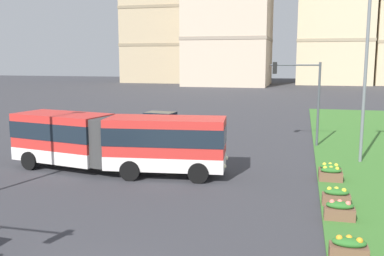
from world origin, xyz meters
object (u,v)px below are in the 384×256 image
at_px(flower_planter_4, 330,170).
at_px(flower_planter_5, 331,174).
at_px(flower_planter_2, 340,210).
at_px(flower_planter_1, 349,248).
at_px(apartment_tower_centre, 335,0).
at_px(articulated_bus, 116,141).
at_px(streetlight_median, 366,68).
at_px(flower_planter_3, 336,197).
at_px(car_navy_sedan, 162,122).
at_px(apartment_tower_west, 163,11).
at_px(traffic_light_far_right, 303,89).

bearing_deg(flower_planter_4, flower_planter_5, -90.00).
xyz_separation_m(flower_planter_2, flower_planter_5, (0.00, 5.29, 0.00)).
bearing_deg(flower_planter_1, apartment_tower_centre, 86.92).
height_order(articulated_bus, flower_planter_4, articulated_bus).
xyz_separation_m(streetlight_median, apartment_tower_centre, (3.40, 85.13, 14.12)).
bearing_deg(apartment_tower_centre, flower_planter_3, -93.25).
height_order(car_navy_sedan, apartment_tower_west, apartment_tower_west).
height_order(flower_planter_4, flower_planter_5, same).
bearing_deg(streetlight_median, articulated_bus, -157.75).
distance_m(flower_planter_3, apartment_tower_centre, 95.52).
relative_size(flower_planter_1, apartment_tower_west, 0.03).
bearing_deg(car_navy_sedan, flower_planter_1, -59.10).
bearing_deg(car_navy_sedan, traffic_light_far_right, -18.03).
height_order(articulated_bus, apartment_tower_west, apartment_tower_west).
distance_m(flower_planter_1, flower_planter_4, 9.40).
relative_size(articulated_bus, car_navy_sedan, 2.62).
xyz_separation_m(flower_planter_4, flower_planter_5, (0.00, -0.72, 0.00)).
bearing_deg(flower_planter_5, flower_planter_4, 90.00).
xyz_separation_m(articulated_bus, apartment_tower_centre, (16.27, 90.39, 17.94)).
bearing_deg(streetlight_median, flower_planter_2, -100.79).
xyz_separation_m(car_navy_sedan, flower_planter_5, (12.77, -12.65, -0.33)).
xyz_separation_m(articulated_bus, apartment_tower_west, (-25.76, 88.39, 16.50)).
height_order(flower_planter_3, flower_planter_5, same).
xyz_separation_m(flower_planter_4, traffic_light_far_right, (-1.49, 8.26, 3.52)).
xyz_separation_m(flower_planter_1, apartment_tower_centre, (5.30, 98.49, 19.17)).
bearing_deg(streetlight_median, apartment_tower_west, 114.93).
height_order(flower_planter_2, flower_planter_3, same).
height_order(flower_planter_1, apartment_tower_centre, apartment_tower_centre).
xyz_separation_m(flower_planter_3, flower_planter_5, (0.00, 3.61, 0.00)).
height_order(flower_planter_3, flower_planter_4, same).
distance_m(flower_planter_4, streetlight_median, 6.69).
height_order(flower_planter_1, flower_planter_2, same).
xyz_separation_m(flower_planter_5, streetlight_median, (1.90, 4.68, 5.04)).
relative_size(flower_planter_5, streetlight_median, 0.11).
height_order(flower_planter_5, traffic_light_far_right, traffic_light_far_right).
xyz_separation_m(articulated_bus, flower_planter_2, (10.97, -4.70, -1.23)).
bearing_deg(car_navy_sedan, flower_planter_4, -43.07).
bearing_deg(apartment_tower_centre, flower_planter_2, -93.19).
bearing_deg(articulated_bus, car_navy_sedan, 97.75).
xyz_separation_m(car_navy_sedan, apartment_tower_west, (-23.96, 75.15, 17.40)).
bearing_deg(flower_planter_1, streetlight_median, 81.91).
relative_size(apartment_tower_west, apartment_tower_centre, 0.93).
height_order(flower_planter_2, apartment_tower_west, apartment_tower_west).
bearing_deg(articulated_bus, flower_planter_3, -15.44).
height_order(flower_planter_1, traffic_light_far_right, traffic_light_far_right).
distance_m(flower_planter_3, traffic_light_far_right, 13.16).
bearing_deg(flower_planter_2, traffic_light_far_right, 95.95).
distance_m(articulated_bus, flower_planter_1, 13.69).
bearing_deg(flower_planter_3, apartment_tower_west, 111.89).
height_order(flower_planter_4, traffic_light_far_right, traffic_light_far_right).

